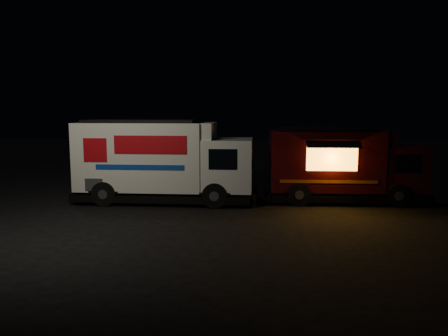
% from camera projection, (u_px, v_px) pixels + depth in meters
% --- Properties ---
extents(ground, '(80.00, 80.00, 0.00)m').
position_uv_depth(ground, '(156.00, 212.00, 14.80)').
color(ground, black).
rests_on(ground, ground).
extents(white_truck, '(6.87, 2.54, 3.08)m').
position_uv_depth(white_truck, '(166.00, 161.00, 16.38)').
color(white_truck, silver).
rests_on(white_truck, ground).
extents(red_truck, '(5.98, 2.24, 2.77)m').
position_uv_depth(red_truck, '(345.00, 165.00, 16.44)').
color(red_truck, '#3A0A11').
rests_on(red_truck, ground).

